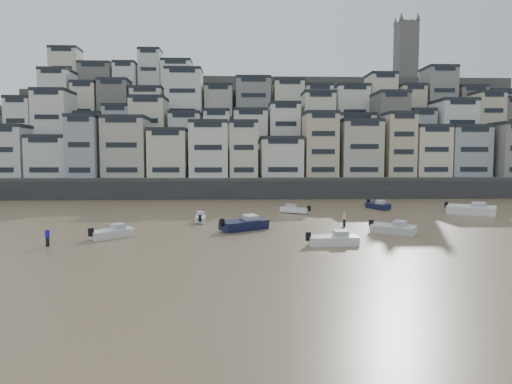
{
  "coord_description": "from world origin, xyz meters",
  "views": [
    {
      "loc": [
        2.1,
        -23.47,
        8.07
      ],
      "look_at": [
        4.31,
        30.0,
        4.0
      ],
      "focal_mm": 32.0,
      "sensor_mm": 36.0,
      "label": 1
    }
  ],
  "objects_px": {
    "boat_h": "(295,209)",
    "boat_i": "(378,205)",
    "boat_c": "(244,223)",
    "boat_f": "(200,217)",
    "person_blue": "(47,237)",
    "boat_j": "(112,231)",
    "boat_a": "(333,238)",
    "boat_g": "(471,208)",
    "boat_b": "(393,228)",
    "person_pink": "(344,219)"
  },
  "relations": [
    {
      "from": "boat_i",
      "to": "boat_g",
      "type": "height_order",
      "value": "boat_g"
    },
    {
      "from": "person_blue",
      "to": "boat_b",
      "type": "bearing_deg",
      "value": 8.97
    },
    {
      "from": "boat_g",
      "to": "person_pink",
      "type": "bearing_deg",
      "value": -120.13
    },
    {
      "from": "boat_f",
      "to": "person_pink",
      "type": "xyz_separation_m",
      "value": [
        17.14,
        -4.5,
        0.3
      ]
    },
    {
      "from": "boat_i",
      "to": "boat_c",
      "type": "relative_size",
      "value": 0.81
    },
    {
      "from": "boat_h",
      "to": "boat_j",
      "type": "relative_size",
      "value": 0.98
    },
    {
      "from": "boat_g",
      "to": "boat_h",
      "type": "bearing_deg",
      "value": -153.07
    },
    {
      "from": "boat_j",
      "to": "boat_f",
      "type": "bearing_deg",
      "value": 8.58
    },
    {
      "from": "boat_a",
      "to": "boat_j",
      "type": "bearing_deg",
      "value": 163.82
    },
    {
      "from": "boat_f",
      "to": "boat_c",
      "type": "xyz_separation_m",
      "value": [
        5.41,
        -6.71,
        0.28
      ]
    },
    {
      "from": "boat_h",
      "to": "boat_c",
      "type": "height_order",
      "value": "boat_c"
    },
    {
      "from": "boat_f",
      "to": "boat_c",
      "type": "bearing_deg",
      "value": -144.49
    },
    {
      "from": "boat_h",
      "to": "boat_i",
      "type": "relative_size",
      "value": 0.94
    },
    {
      "from": "boat_i",
      "to": "boat_g",
      "type": "bearing_deg",
      "value": 34.67
    },
    {
      "from": "boat_c",
      "to": "boat_a",
      "type": "bearing_deg",
      "value": -83.34
    },
    {
      "from": "boat_h",
      "to": "boat_f",
      "type": "distance_m",
      "value": 15.48
    },
    {
      "from": "boat_f",
      "to": "boat_i",
      "type": "relative_size",
      "value": 0.82
    },
    {
      "from": "boat_b",
      "to": "boat_a",
      "type": "relative_size",
      "value": 1.02
    },
    {
      "from": "boat_g",
      "to": "boat_j",
      "type": "bearing_deg",
      "value": -126.36
    },
    {
      "from": "boat_c",
      "to": "boat_j",
      "type": "xyz_separation_m",
      "value": [
        -13.34,
        -4.31,
        -0.19
      ]
    },
    {
      "from": "boat_h",
      "to": "boat_a",
      "type": "distance_m",
      "value": 24.31
    },
    {
      "from": "boat_f",
      "to": "person_blue",
      "type": "distance_m",
      "value": 19.8
    },
    {
      "from": "boat_b",
      "to": "boat_j",
      "type": "bearing_deg",
      "value": -140.94
    },
    {
      "from": "boat_i",
      "to": "boat_a",
      "type": "distance_m",
      "value": 31.87
    },
    {
      "from": "boat_h",
      "to": "boat_c",
      "type": "xyz_separation_m",
      "value": [
        -7.57,
        -15.14,
        0.2
      ]
    },
    {
      "from": "boat_g",
      "to": "person_pink",
      "type": "distance_m",
      "value": 22.74
    },
    {
      "from": "boat_h",
      "to": "person_blue",
      "type": "xyz_separation_m",
      "value": [
        -25.57,
        -23.72,
        0.22
      ]
    },
    {
      "from": "boat_b",
      "to": "boat_h",
      "type": "bearing_deg",
      "value": 150.67
    },
    {
      "from": "boat_g",
      "to": "person_pink",
      "type": "relative_size",
      "value": 3.97
    },
    {
      "from": "boat_f",
      "to": "person_blue",
      "type": "relative_size",
      "value": 2.4
    },
    {
      "from": "boat_c",
      "to": "boat_a",
      "type": "relative_size",
      "value": 1.25
    },
    {
      "from": "boat_b",
      "to": "person_pink",
      "type": "relative_size",
      "value": 2.92
    },
    {
      "from": "boat_f",
      "to": "person_pink",
      "type": "bearing_deg",
      "value": -108.09
    },
    {
      "from": "boat_g",
      "to": "boat_f",
      "type": "bearing_deg",
      "value": -137.98
    },
    {
      "from": "boat_b",
      "to": "boat_c",
      "type": "relative_size",
      "value": 0.82
    },
    {
      "from": "person_blue",
      "to": "boat_f",
      "type": "bearing_deg",
      "value": 50.52
    },
    {
      "from": "boat_h",
      "to": "boat_i",
      "type": "bearing_deg",
      "value": -125.89
    },
    {
      "from": "boat_f",
      "to": "person_pink",
      "type": "relative_size",
      "value": 2.4
    },
    {
      "from": "boat_f",
      "to": "boat_g",
      "type": "height_order",
      "value": "boat_g"
    },
    {
      "from": "boat_j",
      "to": "person_blue",
      "type": "bearing_deg",
      "value": 176.77
    },
    {
      "from": "boat_b",
      "to": "boat_i",
      "type": "xyz_separation_m",
      "value": [
        5.55,
        23.14,
        -0.0
      ]
    },
    {
      "from": "boat_b",
      "to": "boat_i",
      "type": "distance_m",
      "value": 23.79
    },
    {
      "from": "boat_c",
      "to": "person_pink",
      "type": "xyz_separation_m",
      "value": [
        11.73,
        2.21,
        0.02
      ]
    },
    {
      "from": "boat_i",
      "to": "boat_a",
      "type": "height_order",
      "value": "boat_i"
    },
    {
      "from": "person_blue",
      "to": "person_pink",
      "type": "distance_m",
      "value": 31.63
    },
    {
      "from": "boat_g",
      "to": "boat_b",
      "type": "bearing_deg",
      "value": -103.09
    },
    {
      "from": "boat_i",
      "to": "boat_b",
      "type": "bearing_deg",
      "value": -33.99
    },
    {
      "from": "person_pink",
      "to": "boat_b",
      "type": "bearing_deg",
      "value": -54.47
    },
    {
      "from": "boat_h",
      "to": "boat_i",
      "type": "distance_m",
      "value": 14.42
    },
    {
      "from": "boat_i",
      "to": "boat_j",
      "type": "bearing_deg",
      "value": -75.5
    }
  ]
}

